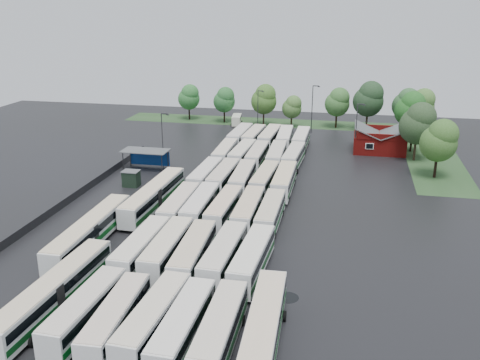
% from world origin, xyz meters
% --- Properties ---
extents(ground, '(160.00, 160.00, 0.00)m').
position_xyz_m(ground, '(0.00, 0.00, 0.00)').
color(ground, black).
rests_on(ground, ground).
extents(brick_building, '(10.07, 8.60, 5.39)m').
position_xyz_m(brick_building, '(24.00, 42.77, 1.87)').
color(brick_building, maroon).
rests_on(brick_building, ground).
extents(wash_shed, '(8.20, 4.20, 3.58)m').
position_xyz_m(wash_shed, '(-17.20, 22.02, 2.99)').
color(wash_shed, '#2D2D30').
rests_on(wash_shed, ground).
extents(utility_hut, '(2.70, 2.20, 2.62)m').
position_xyz_m(utility_hut, '(-16.20, 12.60, 1.32)').
color(utility_hut, black).
rests_on(utility_hut, ground).
extents(grass_strip_north, '(80.00, 10.00, 0.01)m').
position_xyz_m(grass_strip_north, '(2.00, 64.80, 0.01)').
color(grass_strip_north, '#264520').
rests_on(grass_strip_north, ground).
extents(grass_strip_east, '(10.00, 50.00, 0.01)m').
position_xyz_m(grass_strip_east, '(34.00, 42.80, 0.01)').
color(grass_strip_east, '#264520').
rests_on(grass_strip_east, ground).
extents(west_fence, '(0.10, 50.00, 1.20)m').
position_xyz_m(west_fence, '(-22.20, 8.00, 0.60)').
color(west_fence, '#2D2D30').
rests_on(west_fence, ground).
extents(bus_r0c0, '(3.01, 12.16, 3.36)m').
position_xyz_m(bus_r0c0, '(-4.51, -25.69, 1.85)').
color(bus_r0c0, silver).
rests_on(bus_r0c0, ground).
extents(bus_r0c1, '(3.11, 12.08, 3.33)m').
position_xyz_m(bus_r0c1, '(-1.24, -26.29, 1.83)').
color(bus_r0c1, silver).
rests_on(bus_r0c1, ground).
extents(bus_r0c2, '(3.22, 12.61, 3.48)m').
position_xyz_m(bus_r0c2, '(2.12, -25.77, 1.91)').
color(bus_r0c2, silver).
rests_on(bus_r0c2, ground).
extents(bus_r0c3, '(2.76, 12.32, 3.42)m').
position_xyz_m(bus_r0c3, '(5.01, -26.31, 1.88)').
color(bus_r0c3, silver).
rests_on(bus_r0c3, ground).
extents(bus_r0c4, '(2.83, 12.45, 3.45)m').
position_xyz_m(bus_r0c4, '(8.27, -26.20, 1.90)').
color(bus_r0c4, silver).
rests_on(bus_r0c4, ground).
extents(bus_r1c0, '(2.85, 12.53, 3.48)m').
position_xyz_m(bus_r1c0, '(-4.34, -12.47, 1.91)').
color(bus_r1c0, silver).
rests_on(bus_r1c0, ground).
extents(bus_r1c1, '(2.76, 12.49, 3.47)m').
position_xyz_m(bus_r1c1, '(-1.39, -12.10, 1.91)').
color(bus_r1c1, silver).
rests_on(bus_r1c1, ground).
extents(bus_r1c2, '(3.22, 12.69, 3.50)m').
position_xyz_m(bus_r1c2, '(1.84, -12.64, 1.93)').
color(bus_r1c2, silver).
rests_on(bus_r1c2, ground).
extents(bus_r1c3, '(2.97, 12.66, 3.51)m').
position_xyz_m(bus_r1c3, '(5.27, -12.37, 1.93)').
color(bus_r1c3, silver).
rests_on(bus_r1c3, ground).
extents(bus_r1c4, '(3.14, 12.69, 3.51)m').
position_xyz_m(bus_r1c4, '(8.52, -12.61, 1.93)').
color(bus_r1c4, silver).
rests_on(bus_r1c4, ground).
extents(bus_r2c0, '(2.80, 12.36, 3.43)m').
position_xyz_m(bus_r2c0, '(-4.21, 1.06, 1.89)').
color(bus_r2c0, silver).
rests_on(bus_r2c0, ground).
extents(bus_r2c1, '(2.84, 12.41, 3.44)m').
position_xyz_m(bus_r2c1, '(-1.35, 1.54, 1.89)').
color(bus_r2c1, silver).
rests_on(bus_r2c1, ground).
extents(bus_r2c2, '(2.80, 12.02, 3.33)m').
position_xyz_m(bus_r2c2, '(1.98, 1.49, 1.83)').
color(bus_r2c2, silver).
rests_on(bus_r2c2, ground).
extents(bus_r2c3, '(2.80, 12.40, 3.44)m').
position_xyz_m(bus_r2c3, '(5.40, 1.26, 1.89)').
color(bus_r2c3, silver).
rests_on(bus_r2c3, ground).
extents(bus_r2c4, '(2.61, 12.03, 3.35)m').
position_xyz_m(bus_r2c4, '(8.44, 1.06, 1.84)').
color(bus_r2c4, silver).
rests_on(bus_r2c4, ground).
extents(bus_r3c0, '(2.89, 12.35, 3.42)m').
position_xyz_m(bus_r3c0, '(-4.27, 14.75, 1.88)').
color(bus_r3c0, silver).
rests_on(bus_r3c0, ground).
extents(bus_r3c1, '(2.86, 12.31, 3.41)m').
position_xyz_m(bus_r3c1, '(-1.28, 14.76, 1.88)').
color(bus_r3c1, silver).
rests_on(bus_r3c1, ground).
extents(bus_r3c2, '(2.99, 12.19, 3.37)m').
position_xyz_m(bus_r3c2, '(1.86, 14.73, 1.85)').
color(bus_r3c2, silver).
rests_on(bus_r3c2, ground).
extents(bus_r3c3, '(3.04, 12.17, 3.36)m').
position_xyz_m(bus_r3c3, '(5.39, 14.95, 1.85)').
color(bus_r3c3, silver).
rests_on(bus_r3c3, ground).
extents(bus_r3c4, '(2.75, 12.59, 3.50)m').
position_xyz_m(bus_r3c4, '(8.51, 14.63, 1.93)').
color(bus_r3c4, silver).
rests_on(bus_r3c4, ground).
extents(bus_r4c0, '(2.82, 12.07, 3.34)m').
position_xyz_m(bus_r4c0, '(-4.34, 28.60, 1.84)').
color(bus_r4c0, silver).
rests_on(bus_r4c0, ground).
extents(bus_r4c1, '(3.08, 12.20, 3.37)m').
position_xyz_m(bus_r4c1, '(-1.06, 28.66, 1.85)').
color(bus_r4c1, silver).
rests_on(bus_r4c1, ground).
extents(bus_r4c2, '(2.56, 11.94, 3.32)m').
position_xyz_m(bus_r4c2, '(1.83, 28.17, 1.83)').
color(bus_r4c2, silver).
rests_on(bus_r4c2, ground).
extents(bus_r4c3, '(3.03, 12.47, 3.45)m').
position_xyz_m(bus_r4c3, '(5.32, 28.47, 1.90)').
color(bus_r4c3, silver).
rests_on(bus_r4c3, ground).
extents(bus_r4c4, '(3.12, 12.19, 3.36)m').
position_xyz_m(bus_r4c4, '(8.41, 28.60, 1.85)').
color(bus_r4c4, silver).
rests_on(bus_r4c4, ground).
extents(bus_r5c0, '(3.13, 12.71, 3.51)m').
position_xyz_m(bus_r5c0, '(-4.22, 41.66, 1.93)').
color(bus_r5c0, silver).
rests_on(bus_r5c0, ground).
extents(bus_r5c1, '(3.15, 12.17, 3.36)m').
position_xyz_m(bus_r5c1, '(-1.36, 41.98, 1.85)').
color(bus_r5c1, silver).
rests_on(bus_r5c1, ground).
extents(bus_r5c2, '(3.17, 12.71, 3.51)m').
position_xyz_m(bus_r5c2, '(1.99, 41.88, 1.93)').
color(bus_r5c2, silver).
rests_on(bus_r5c2, ground).
extents(bus_r5c3, '(3.19, 12.46, 3.44)m').
position_xyz_m(bus_r5c3, '(5.09, 41.94, 1.89)').
color(bus_r5c3, silver).
rests_on(bus_r5c3, ground).
extents(bus_r5c4, '(2.65, 12.22, 3.40)m').
position_xyz_m(bus_r5c4, '(8.47, 41.69, 1.87)').
color(bus_r5c4, silver).
rests_on(bus_r5c4, ground).
extents(artic_bus_west_a, '(3.43, 18.48, 3.41)m').
position_xyz_m(artic_bus_west_a, '(-9.00, -23.29, 1.89)').
color(artic_bus_west_a, silver).
rests_on(artic_bus_west_a, ground).
extents(artic_bus_west_b, '(3.26, 18.92, 3.50)m').
position_xyz_m(artic_bus_west_b, '(-9.09, 4.09, 1.94)').
color(artic_bus_west_b, silver).
rests_on(artic_bus_west_b, ground).
extents(artic_bus_west_c, '(2.85, 18.89, 3.50)m').
position_xyz_m(artic_bus_west_c, '(-12.21, -9.49, 1.94)').
color(artic_bus_west_c, silver).
rests_on(artic_bus_west_c, ground).
extents(artic_bus_east, '(3.48, 18.90, 3.49)m').
position_xyz_m(artic_bus_east, '(11.99, -26.79, 1.93)').
color(artic_bus_east, silver).
rests_on(artic_bus_east, ground).
extents(minibus, '(2.68, 5.65, 2.38)m').
position_xyz_m(minibus, '(-9.04, 60.51, 1.32)').
color(minibus, white).
rests_on(minibus, ground).
extents(tree_north_0, '(5.43, 5.43, 9.00)m').
position_xyz_m(tree_north_0, '(-22.00, 64.05, 5.79)').
color(tree_north_0, black).
rests_on(tree_north_0, ground).
extents(tree_north_1, '(5.33, 5.33, 8.83)m').
position_xyz_m(tree_north_1, '(-12.53, 62.71, 5.68)').
color(tree_north_1, black).
rests_on(tree_north_1, ground).
extents(tree_north_2, '(6.12, 6.12, 10.13)m').
position_xyz_m(tree_north_2, '(-2.34, 60.80, 6.52)').
color(tree_north_2, '#312318').
rests_on(tree_north_2, ground).
extents(tree_north_3, '(4.66, 4.65, 7.71)m').
position_xyz_m(tree_north_3, '(4.40, 60.69, 4.96)').
color(tree_north_3, black).
rests_on(tree_north_3, ground).
extents(tree_north_4, '(5.81, 5.81, 9.62)m').
position_xyz_m(tree_north_4, '(14.88, 62.39, 6.19)').
color(tree_north_4, black).
rests_on(tree_north_4, ground).
extents(tree_north_5, '(6.96, 6.96, 11.54)m').
position_xyz_m(tree_north_5, '(21.92, 61.01, 7.42)').
color(tree_north_5, '#34241B').
rests_on(tree_north_5, ground).
extents(tree_north_6, '(6.16, 6.16, 10.20)m').
position_xyz_m(tree_north_6, '(33.57, 61.31, 6.56)').
color(tree_north_6, black).
rests_on(tree_north_6, ground).
extents(tree_east_0, '(6.21, 6.21, 10.28)m').
position_xyz_m(tree_east_0, '(32.92, 27.36, 6.61)').
color(tree_east_0, black).
rests_on(tree_east_0, ground).
extents(tree_east_1, '(6.74, 6.74, 11.17)m').
position_xyz_m(tree_east_1, '(30.46, 37.54, 7.19)').
color(tree_east_1, '#352719').
rests_on(tree_east_1, ground).
extents(tree_east_2, '(4.29, 4.26, 7.06)m').
position_xyz_m(tree_east_2, '(30.39, 43.97, 4.53)').
color(tree_east_2, black).
rests_on(tree_east_2, ground).
extents(tree_east_3, '(6.44, 6.44, 10.66)m').
position_xyz_m(tree_east_3, '(30.49, 53.70, 6.86)').
color(tree_east_3, '#302316').
rests_on(tree_east_3, ground).
extents(tree_east_4, '(6.08, 6.08, 10.08)m').
position_xyz_m(tree_east_4, '(30.31, 61.83, 6.48)').
color(tree_east_4, black).
rests_on(tree_east_4, ground).
extents(lamp_post_ne, '(1.56, 0.30, 10.16)m').
position_xyz_m(lamp_post_ne, '(19.36, 39.07, 5.90)').
color(lamp_post_ne, '#2D2D30').
rests_on(lamp_post_ne, ground).
extents(lamp_post_nw, '(1.53, 0.30, 9.95)m').
position_xyz_m(lamp_post_nw, '(-14.50, 23.66, 5.77)').
color(lamp_post_nw, '#2D2D30').
rests_on(lamp_post_nw, ground).
extents(lamp_post_back_w, '(1.45, 0.28, 9.39)m').
position_xyz_m(lamp_post_back_w, '(-2.82, 55.38, 5.45)').
color(lamp_post_back_w, '#2D2D30').
rests_on(lamp_post_back_w, ground).
extents(lamp_post_back_e, '(1.67, 0.33, 10.84)m').
position_xyz_m(lamp_post_back_e, '(9.54, 55.92, 6.29)').
color(lamp_post_back_e, '#2D2D30').
rests_on(lamp_post_back_e, ground).
extents(puddle_0, '(4.53, 4.53, 0.01)m').
position_xyz_m(puddle_0, '(0.56, -20.02, 0.00)').
color(puddle_0, black).
rests_on(puddle_0, ground).
extents(puddle_1, '(2.60, 2.60, 0.01)m').
position_xyz_m(puddle_1, '(7.95, -19.49, 0.00)').
color(puddle_1, black).
rests_on(puddle_1, ground).
extents(puddle_2, '(5.47, 5.47, 0.01)m').
position_xyz_m(puddle_2, '(-5.76, 0.25, 0.00)').
color(puddle_2, black).
rests_on(puddle_2, ground).
extents(puddle_3, '(4.80, 4.80, 0.01)m').
position_xyz_m(puddle_3, '(5.46, 0.61, 0.00)').
color(puddle_3, black).
rests_on(puddle_3, ground).
extents(puddle_4, '(2.30, 2.30, 0.01)m').
position_xyz_m(puddle_4, '(12.97, -16.55, 0.00)').
color(puddle_4, black).
rests_on(puddle_4, ground).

